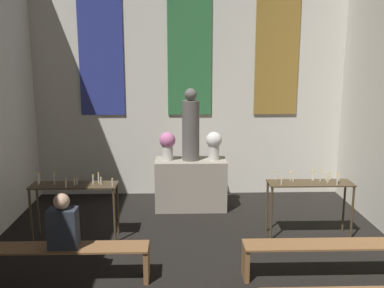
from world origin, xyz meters
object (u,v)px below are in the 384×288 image
(flower_vase_right, at_px, (214,144))
(person_seated, at_px, (63,224))
(statue, at_px, (191,127))
(candle_rack_right, at_px, (310,190))
(altar, at_px, (191,184))
(pew_back_left, at_px, (65,256))
(pew_back_right, at_px, (325,252))
(flower_vase_left, at_px, (167,144))
(candle_rack_left, at_px, (74,193))

(flower_vase_right, xyz_separation_m, person_seated, (-2.10, -2.64, -0.48))
(statue, bearing_deg, candle_rack_right, -35.73)
(statue, relative_size, flower_vase_right, 2.53)
(altar, height_order, candle_rack_right, candle_rack_right)
(statue, distance_m, pew_back_left, 3.35)
(statue, xyz_separation_m, pew_back_right, (1.68, -2.64, -1.21))
(pew_back_left, bearing_deg, statue, 57.57)
(flower_vase_left, bearing_deg, flower_vase_right, 0.00)
(pew_back_left, distance_m, person_seated, 0.43)
(candle_rack_left, relative_size, person_seated, 1.88)
(candle_rack_left, height_order, pew_back_left, candle_rack_left)
(statue, bearing_deg, flower_vase_right, 0.00)
(candle_rack_right, relative_size, person_seated, 1.88)
(altar, distance_m, flower_vase_left, 0.89)
(pew_back_right, bearing_deg, candle_rack_right, 82.59)
(altar, distance_m, pew_back_left, 3.13)
(statue, xyz_separation_m, flower_vase_left, (-0.43, 0.00, -0.31))
(flower_vase_right, bearing_deg, candle_rack_right, -43.14)
(flower_vase_left, bearing_deg, candle_rack_left, -136.83)
(flower_vase_right, xyz_separation_m, pew_back_left, (-2.11, -2.64, -0.91))
(altar, xyz_separation_m, person_seated, (-1.67, -2.64, 0.30))
(statue, height_order, candle_rack_right, statue)
(candle_rack_right, xyz_separation_m, pew_back_right, (-0.17, -1.31, -0.41))
(statue, relative_size, candle_rack_left, 1.00)
(statue, bearing_deg, person_seated, -122.39)
(statue, distance_m, pew_back_right, 3.35)
(flower_vase_left, xyz_separation_m, candle_rack_left, (-1.42, -1.33, -0.49))
(candle_rack_right, bearing_deg, pew_back_left, -159.61)
(altar, distance_m, flower_vase_right, 0.89)
(flower_vase_right, distance_m, pew_back_right, 3.06)
(statue, height_order, pew_back_right, statue)
(flower_vase_right, relative_size, candle_rack_right, 0.40)
(pew_back_left, relative_size, pew_back_right, 1.00)
(flower_vase_right, distance_m, candle_rack_left, 2.68)
(person_seated, bearing_deg, flower_vase_left, 64.75)
(flower_vase_right, relative_size, pew_back_right, 0.25)
(altar, xyz_separation_m, statue, (0.00, 0.00, 1.08))
(statue, bearing_deg, flower_vase_left, 180.00)
(statue, distance_m, person_seated, 3.22)
(candle_rack_right, height_order, pew_back_right, candle_rack_right)
(pew_back_right, bearing_deg, flower_vase_right, 115.30)
(pew_back_right, bearing_deg, pew_back_left, 180.00)
(altar, relative_size, candle_rack_left, 1.00)
(person_seated, bearing_deg, altar, 57.61)
(flower_vase_right, relative_size, candle_rack_left, 0.40)
(flower_vase_right, bearing_deg, flower_vase_left, 180.00)
(candle_rack_right, bearing_deg, statue, 144.27)
(statue, height_order, pew_back_left, statue)
(statue, height_order, candle_rack_left, statue)
(person_seated, bearing_deg, candle_rack_left, 97.60)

